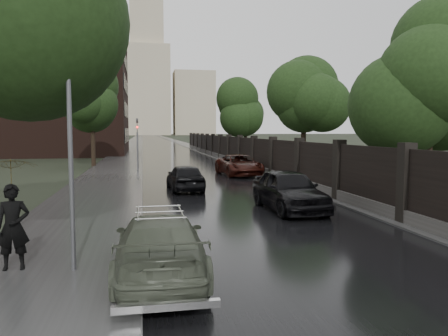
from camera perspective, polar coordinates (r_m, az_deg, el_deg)
ground at (r=9.38m, az=15.36°, el=-14.52°), size 800.00×800.00×0.00m
road at (r=198.00m, az=-9.47°, el=3.95°), size 8.00×420.00×0.02m
sidewalk_left at (r=197.97m, az=-11.21°, el=3.94°), size 4.00×420.00×0.16m
verge_right at (r=198.19m, az=-7.87°, el=3.98°), size 3.00×420.00×0.08m
fence_right at (r=40.91m, az=1.47°, el=1.99°), size 0.45×75.72×2.70m
tree_left_far at (r=38.22m, az=-16.84°, el=7.92°), size 4.25×4.25×7.39m
tree_right_a at (r=19.70m, az=25.35°, el=9.85°), size 4.08×4.08×7.01m
tree_right_b at (r=32.10m, az=10.40°, el=8.14°), size 4.08×4.08×7.01m
tree_right_c at (r=49.32m, az=2.85°, el=7.06°), size 4.08×4.08×7.01m
lamp_post at (r=9.56m, az=-19.42°, el=2.10°), size 0.25×0.12×5.11m
traffic_light at (r=32.94m, az=-11.24°, el=3.60°), size 0.16×0.32×4.00m
brick_building at (r=61.95m, az=-24.10°, el=10.89°), size 24.00×18.00×20.00m
stalinist_tower at (r=309.98m, az=-9.99°, el=11.37°), size 92.00×30.00×159.00m
volga_sedan at (r=9.49m, az=-8.35°, el=-9.95°), size 1.97×4.64×1.34m
hatchback_left at (r=22.51m, az=-5.09°, el=-1.21°), size 1.83×4.19×1.40m
car_right_near at (r=17.06m, az=8.45°, el=-2.85°), size 2.08×4.80×1.61m
car_right_far at (r=30.14m, az=2.00°, el=0.40°), size 2.76×5.37×1.45m
pedestrian_umbrella at (r=10.13m, az=-26.05°, el=-1.46°), size 1.16×1.18×2.85m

